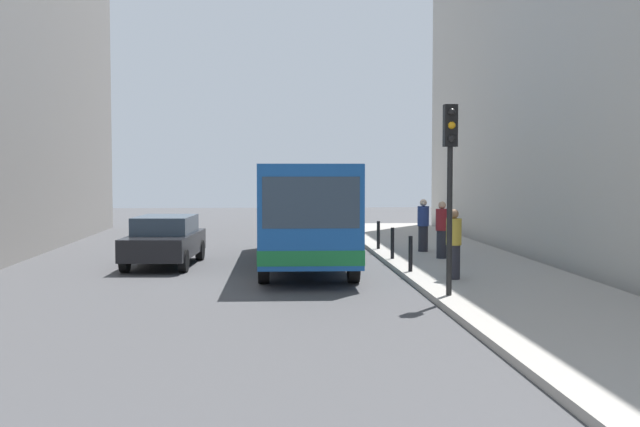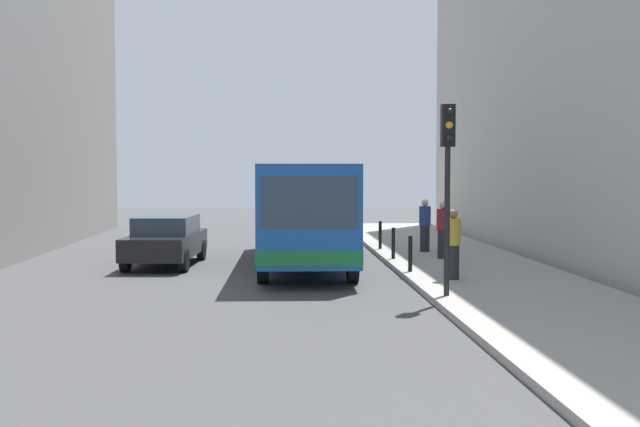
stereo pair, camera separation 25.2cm
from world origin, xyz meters
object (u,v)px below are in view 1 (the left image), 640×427
(pedestrian_near_signal, at_px, (454,244))
(pedestrian_mid_sidewalk, at_px, (442,230))
(car_beside_bus, at_px, (165,240))
(traffic_light, at_px, (450,163))
(pedestrian_far_sidewalk, at_px, (423,225))
(bus, at_px, (304,207))
(bollard_far, at_px, (378,235))
(bollard_mid, at_px, (392,243))
(bollard_near, at_px, (411,254))

(pedestrian_near_signal, xyz_separation_m, pedestrian_mid_sidewalk, (0.73, 4.60, 0.00))
(car_beside_bus, height_order, traffic_light, traffic_light)
(pedestrian_far_sidewalk, bearing_deg, bus, -110.92)
(traffic_light, distance_m, bollard_far, 10.41)
(bollard_mid, distance_m, pedestrian_far_sidewalk, 2.47)
(traffic_light, bearing_deg, pedestrian_far_sidewalk, 82.18)
(bollard_mid, relative_size, bollard_far, 1.00)
(traffic_light, height_order, pedestrian_mid_sidewalk, traffic_light)
(pedestrian_mid_sidewalk, bearing_deg, pedestrian_far_sidewalk, 75.19)
(bus, xyz_separation_m, pedestrian_far_sidewalk, (4.04, 2.00, -0.71))
(bus, xyz_separation_m, bollard_near, (2.69, -3.07, -1.10))
(bus, height_order, pedestrian_near_signal, bus)
(car_beside_bus, bearing_deg, pedestrian_near_signal, 153.42)
(bollard_near, xyz_separation_m, bollard_far, (0.00, 6.09, 0.00))
(car_beside_bus, distance_m, pedestrian_near_signal, 8.88)
(pedestrian_far_sidewalk, bearing_deg, traffic_light, -55.09)
(bus, xyz_separation_m, bollard_far, (2.69, 3.02, -1.10))
(car_beside_bus, bearing_deg, bollard_near, 160.61)
(bollard_mid, xyz_separation_m, bollard_far, (0.00, 3.04, 0.00))
(traffic_light, height_order, bollard_near, traffic_light)
(bollard_mid, xyz_separation_m, pedestrian_near_signal, (0.79, -4.60, 0.39))
(bollard_far, height_order, pedestrian_near_signal, pedestrian_near_signal)
(car_beside_bus, height_order, bollard_near, car_beside_bus)
(traffic_light, relative_size, bollard_far, 4.32)
(bollard_near, relative_size, bollard_mid, 1.00)
(pedestrian_near_signal, height_order, pedestrian_mid_sidewalk, pedestrian_mid_sidewalk)
(pedestrian_near_signal, bearing_deg, bollard_far, -165.54)
(bus, height_order, bollard_near, bus)
(bollard_far, bearing_deg, car_beside_bus, -155.42)
(bollard_mid, bearing_deg, pedestrian_near_signal, -80.21)
(bollard_mid, relative_size, pedestrian_far_sidewalk, 0.55)
(bollard_far, bearing_deg, bollard_near, -90.00)
(bollard_near, relative_size, pedestrian_near_signal, 0.55)
(traffic_light, bearing_deg, car_beside_bus, 134.80)
(bollard_mid, bearing_deg, traffic_light, -89.19)
(bollard_near, height_order, pedestrian_near_signal, pedestrian_near_signal)
(traffic_light, bearing_deg, bollard_near, 91.42)
(traffic_light, height_order, pedestrian_near_signal, traffic_light)
(pedestrian_mid_sidewalk, xyz_separation_m, pedestrian_far_sidewalk, (-0.17, 2.02, -0.01))
(car_beside_bus, distance_m, bollard_near, 7.46)
(bollard_mid, height_order, bollard_far, same)
(pedestrian_far_sidewalk, bearing_deg, car_beside_bus, -122.79)
(bollard_far, distance_m, pedestrian_mid_sidewalk, 3.42)
(bollard_far, bearing_deg, traffic_light, -89.43)
(traffic_light, height_order, bollard_mid, traffic_light)
(bus, bearing_deg, bollard_near, 132.30)
(traffic_light, bearing_deg, pedestrian_near_signal, 74.47)
(bollard_near, xyz_separation_m, bollard_mid, (0.00, 3.04, 0.00))
(bollard_far, relative_size, pedestrian_mid_sidewalk, 0.54)
(car_beside_bus, height_order, pedestrian_near_signal, pedestrian_near_signal)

